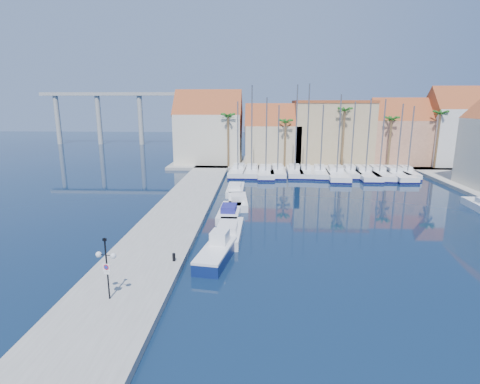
% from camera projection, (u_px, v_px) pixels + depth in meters
% --- Properties ---
extents(ground, '(260.00, 260.00, 0.00)m').
position_uv_depth(ground, '(267.00, 273.00, 25.90)').
color(ground, black).
rests_on(ground, ground).
extents(quay_west, '(6.00, 77.00, 0.50)m').
position_uv_depth(quay_west, '(179.00, 213.00, 39.39)').
color(quay_west, gray).
rests_on(quay_west, ground).
extents(shore_north, '(54.00, 16.00, 0.50)m').
position_uv_depth(shore_north, '(314.00, 163.00, 72.02)').
color(shore_north, gray).
rests_on(shore_north, ground).
extents(lamp_post, '(1.24, 0.51, 3.70)m').
position_uv_depth(lamp_post, '(106.00, 259.00, 20.99)').
color(lamp_post, black).
rests_on(lamp_post, quay_west).
extents(bollard, '(0.23, 0.23, 0.57)m').
position_uv_depth(bollard, '(174.00, 257.00, 26.65)').
color(bollard, black).
rests_on(bollard, quay_west).
extents(fishing_boat, '(2.80, 5.94, 2.00)m').
position_uv_depth(fishing_boat, '(216.00, 252.00, 27.87)').
color(fishing_boat, '#0E1D51').
rests_on(fishing_boat, ground).
extents(motorboat_west_0, '(2.32, 6.84, 1.40)m').
position_uv_depth(motorboat_west_0, '(229.00, 232.00, 32.74)').
color(motorboat_west_0, white).
rests_on(motorboat_west_0, ground).
extents(motorboat_west_1, '(2.28, 6.61, 1.40)m').
position_uv_depth(motorboat_west_1, '(229.00, 212.00, 38.67)').
color(motorboat_west_1, white).
rests_on(motorboat_west_1, ground).
extents(motorboat_west_2, '(2.62, 6.66, 1.40)m').
position_uv_depth(motorboat_west_2, '(238.00, 201.00, 43.09)').
color(motorboat_west_2, white).
rests_on(motorboat_west_2, ground).
extents(motorboat_west_3, '(2.12, 6.61, 1.40)m').
position_uv_depth(motorboat_west_3, '(235.00, 189.00, 48.99)').
color(motorboat_west_3, white).
rests_on(motorboat_west_3, ground).
extents(sailboat_0, '(2.92, 9.60, 11.77)m').
position_uv_depth(sailboat_0, '(238.00, 171.00, 61.61)').
color(sailboat_0, white).
rests_on(sailboat_0, ground).
extents(sailboat_1, '(2.69, 9.00, 14.21)m').
position_uv_depth(sailboat_1, '(252.00, 171.00, 61.13)').
color(sailboat_1, white).
rests_on(sailboat_1, ground).
extents(sailboat_2, '(2.59, 9.74, 12.35)m').
position_uv_depth(sailboat_2, '(266.00, 172.00, 60.51)').
color(sailboat_2, white).
rests_on(sailboat_2, ground).
extents(sailboat_3, '(2.58, 9.36, 11.19)m').
position_uv_depth(sailboat_3, '(277.00, 172.00, 61.18)').
color(sailboat_3, white).
rests_on(sailboat_3, ground).
extents(sailboat_4, '(2.71, 9.22, 14.30)m').
position_uv_depth(sailboat_4, '(295.00, 171.00, 61.18)').
color(sailboat_4, white).
rests_on(sailboat_4, ground).
extents(sailboat_5, '(2.70, 8.60, 14.43)m').
position_uv_depth(sailboat_5, '(306.00, 172.00, 60.72)').
color(sailboat_5, white).
rests_on(sailboat_5, ground).
extents(sailboat_6, '(2.92, 9.18, 11.29)m').
position_uv_depth(sailboat_6, '(320.00, 172.00, 60.61)').
color(sailboat_6, white).
rests_on(sailboat_6, ground).
extents(sailboat_7, '(3.91, 11.85, 12.79)m').
position_uv_depth(sailboat_7, '(336.00, 174.00, 59.50)').
color(sailboat_7, white).
rests_on(sailboat_7, ground).
extents(sailboat_8, '(2.68, 8.67, 11.74)m').
position_uv_depth(sailboat_8, '(350.00, 172.00, 60.83)').
color(sailboat_8, white).
rests_on(sailboat_8, ground).
extents(sailboat_9, '(3.22, 11.28, 12.16)m').
position_uv_depth(sailboat_9, '(364.00, 173.00, 59.65)').
color(sailboat_9, white).
rests_on(sailboat_9, ground).
extents(sailboat_10, '(3.84, 11.31, 12.09)m').
position_uv_depth(sailboat_10, '(378.00, 173.00, 59.87)').
color(sailboat_10, white).
rests_on(sailboat_10, ground).
extents(sailboat_11, '(3.44, 11.20, 11.42)m').
position_uv_depth(sailboat_11, '(395.00, 174.00, 59.30)').
color(sailboat_11, white).
rests_on(sailboat_11, ground).
extents(sailboat_12, '(2.85, 8.51, 11.08)m').
position_uv_depth(sailboat_12, '(406.00, 173.00, 60.01)').
color(sailboat_12, white).
rests_on(sailboat_12, ground).
extents(building_0, '(12.30, 9.00, 13.50)m').
position_uv_depth(building_0, '(209.00, 130.00, 70.54)').
color(building_0, beige).
rests_on(building_0, shore_north).
extents(building_1, '(10.30, 8.00, 11.00)m').
position_uv_depth(building_1, '(273.00, 137.00, 70.26)').
color(building_1, tan).
rests_on(building_1, shore_north).
extents(building_2, '(14.20, 10.20, 11.50)m').
position_uv_depth(building_2, '(331.00, 132.00, 70.50)').
color(building_2, tan).
rests_on(building_2, shore_north).
extents(building_3, '(10.30, 8.00, 12.00)m').
position_uv_depth(building_3, '(397.00, 134.00, 69.05)').
color(building_3, '#B4765B').
rests_on(building_3, shore_north).
extents(building_4, '(8.30, 8.00, 14.00)m').
position_uv_depth(building_4, '(451.00, 129.00, 67.40)').
color(building_4, silver).
rests_on(building_4, shore_north).
extents(palm_0, '(2.60, 2.60, 10.15)m').
position_uv_depth(palm_0, '(228.00, 117.00, 64.90)').
color(palm_0, brown).
rests_on(palm_0, shore_north).
extents(palm_1, '(2.60, 2.60, 9.15)m').
position_uv_depth(palm_1, '(286.00, 123.00, 64.65)').
color(palm_1, brown).
rests_on(palm_1, shore_north).
extents(palm_2, '(2.60, 2.60, 11.15)m').
position_uv_depth(palm_2, '(345.00, 112.00, 63.75)').
color(palm_2, brown).
rests_on(palm_2, shore_north).
extents(palm_3, '(2.60, 2.60, 9.65)m').
position_uv_depth(palm_3, '(392.00, 121.00, 63.70)').
color(palm_3, brown).
rests_on(palm_3, shore_north).
extents(palm_4, '(2.60, 2.60, 10.65)m').
position_uv_depth(palm_4, '(440.00, 115.00, 63.11)').
color(palm_4, brown).
rests_on(palm_4, shore_north).
extents(viaduct, '(48.00, 2.20, 14.45)m').
position_uv_depth(viaduct, '(122.00, 108.00, 105.05)').
color(viaduct, '#9E9E99').
rests_on(viaduct, ground).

